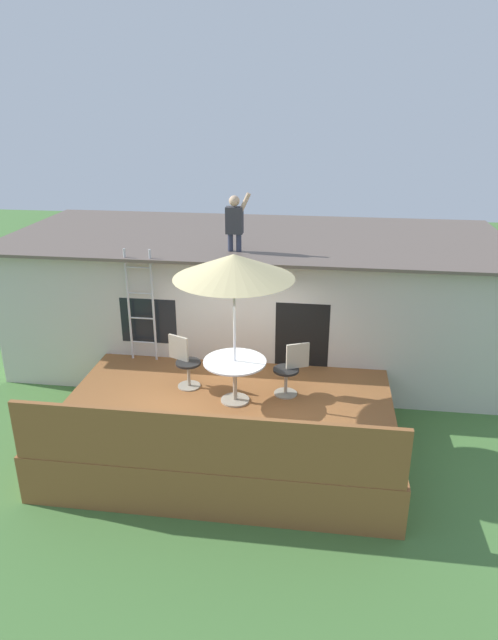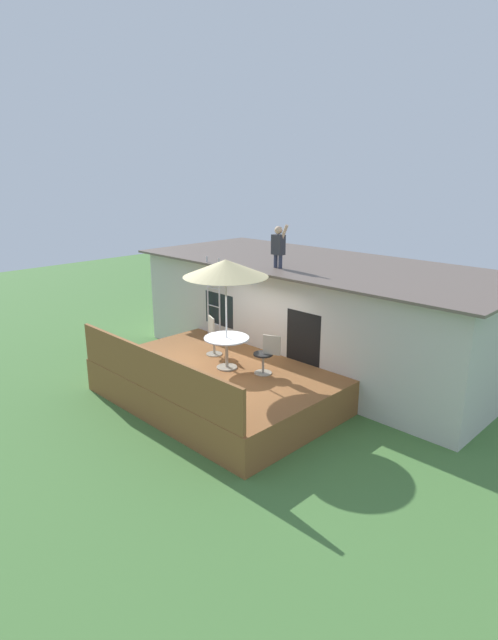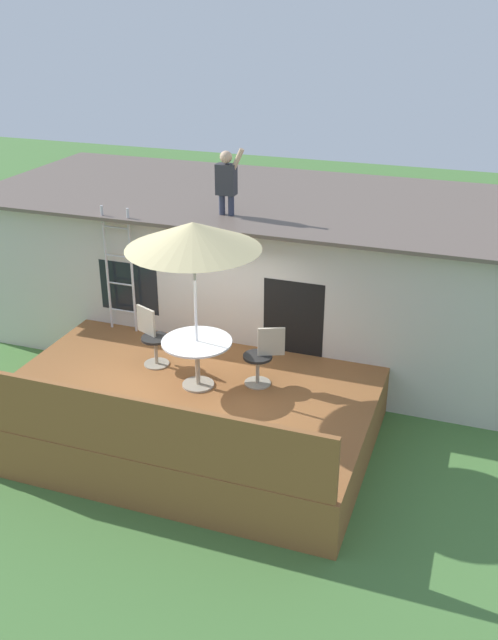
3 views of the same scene
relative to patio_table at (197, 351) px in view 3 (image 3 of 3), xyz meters
name	(u,v)px [view 3 (image 3 of 3)]	position (x,y,z in m)	size (l,w,h in m)	color
ground_plane	(191,432)	(-0.11, -0.09, -1.39)	(40.00, 40.00, 0.00)	#477538
house	(265,268)	(-0.11, 3.51, 0.04)	(10.50, 4.50, 2.83)	beige
deck	(190,410)	(-0.11, -0.09, -0.99)	(5.49, 3.87, 0.80)	brown
deck_railing	(126,428)	(-0.11, -1.98, -0.14)	(5.39, 0.08, 0.90)	brown
patio_table	(197,351)	(0.00, 0.00, 0.00)	(1.04, 1.04, 0.74)	#A59E8C
patio_umbrella	(193,236)	(0.00, 0.00, 1.76)	(1.90, 1.90, 2.54)	silver
step_ladder	(119,270)	(-2.01, 1.38, 0.51)	(0.52, 0.04, 2.20)	silver
person_figure	(227,178)	(-0.31, 2.10, 2.06)	(0.47, 0.20, 1.11)	#33384C
patio_chair_left	(152,337)	(-0.95, 0.42, -0.13)	(0.59, 0.44, 0.92)	#A59E8C
patio_chair_right	(263,357)	(0.89, 0.38, -0.13)	(0.60, 0.44, 0.92)	#A59E8C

